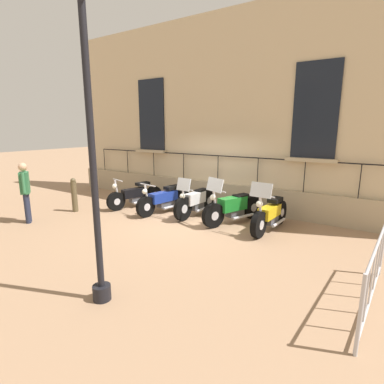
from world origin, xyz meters
TOP-DOWN VIEW (x-y plane):
  - ground_plane at (0.00, 0.00)m, footprint 60.00×60.00m
  - building_facade at (-2.20, -0.00)m, footprint 0.82×13.09m
  - motorcycle_black at (-0.31, -2.33)m, footprint 2.05×0.77m
  - motorcycle_blue at (-0.34, -1.10)m, footprint 2.16×0.77m
  - motorcycle_white at (-0.52, -0.05)m, footprint 1.96×0.55m
  - motorcycle_green at (-0.52, 1.19)m, footprint 2.06×1.04m
  - motorcycle_yellow at (-0.46, 2.26)m, footprint 2.03×0.65m
  - lamppost at (4.11, 1.15)m, footprint 0.33×1.03m
  - crowd_barrier at (2.04, 4.67)m, footprint 2.52×0.22m
  - bollard at (1.17, -3.54)m, footprint 0.18×0.18m
  - pedestrian_standing at (2.60, -3.68)m, footprint 0.39×0.45m

SIDE VIEW (x-z plane):
  - ground_plane at x=0.00m, z-range 0.00..0.00m
  - motorcycle_black at x=-0.31m, z-range -0.12..0.89m
  - motorcycle_blue at x=-0.34m, z-range -0.08..0.91m
  - motorcycle_yellow at x=-0.46m, z-range -0.26..1.10m
  - motorcycle_white at x=-0.52m, z-range -0.18..1.06m
  - motorcycle_green at x=-0.52m, z-range -0.23..1.12m
  - bollard at x=1.17m, z-range 0.00..1.09m
  - crowd_barrier at x=2.04m, z-range 0.04..1.09m
  - pedestrian_standing at x=2.60m, z-range 0.11..1.81m
  - building_facade at x=-2.20m, z-range -0.12..6.01m
  - lamppost at x=4.11m, z-range 0.86..5.84m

